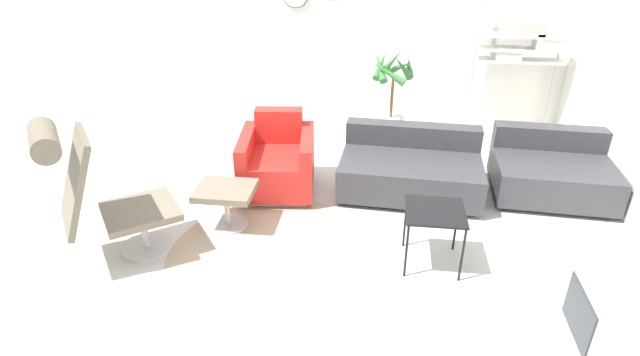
% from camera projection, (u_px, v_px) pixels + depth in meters
% --- Properties ---
extents(ground_plane, '(12.00, 12.00, 0.00)m').
position_uv_depth(ground_plane, '(297.00, 234.00, 4.52)').
color(ground_plane, silver).
extents(wall_back, '(12.00, 0.09, 2.80)m').
position_uv_depth(wall_back, '(333.00, 18.00, 6.47)').
color(wall_back, silver).
rests_on(wall_back, ground_plane).
extents(round_rug, '(1.89, 1.89, 0.01)m').
position_uv_depth(round_rug, '(279.00, 255.00, 4.23)').
color(round_rug, tan).
rests_on(round_rug, ground_plane).
extents(lounge_chair, '(1.08, 0.99, 1.23)m').
position_uv_depth(lounge_chair, '(93.00, 184.00, 3.87)').
color(lounge_chair, '#BCBCC1').
rests_on(lounge_chair, ground_plane).
extents(ottoman, '(0.52, 0.44, 0.39)m').
position_uv_depth(ottoman, '(226.00, 197.00, 4.52)').
color(ottoman, '#BCBCC1').
rests_on(ottoman, ground_plane).
extents(armchair_red, '(0.83, 0.93, 0.78)m').
position_uv_depth(armchair_red, '(278.00, 163.00, 5.16)').
color(armchair_red, silver).
rests_on(armchair_red, ground_plane).
extents(couch_low, '(1.46, 0.98, 0.62)m').
position_uv_depth(couch_low, '(410.00, 170.00, 5.14)').
color(couch_low, black).
rests_on(couch_low, ground_plane).
extents(couch_second, '(1.17, 0.96, 0.62)m').
position_uv_depth(couch_second, '(551.00, 173.00, 5.08)').
color(couch_second, black).
rests_on(couch_second, ground_plane).
extents(side_table, '(0.46, 0.46, 0.50)m').
position_uv_depth(side_table, '(435.00, 216.00, 3.94)').
color(side_table, black).
rests_on(side_table, ground_plane).
extents(crt_television, '(0.49, 0.51, 0.54)m').
position_uv_depth(crt_television, '(618.00, 324.00, 3.08)').
color(crt_television, '#B7B7B7').
rests_on(crt_television, ground_plane).
extents(potted_plant, '(0.57, 0.60, 1.13)m').
position_uv_depth(potted_plant, '(391.00, 101.00, 6.31)').
color(potted_plant, silver).
rests_on(potted_plant, ground_plane).
extents(shelf_unit, '(1.07, 0.28, 1.96)m').
position_uv_depth(shelf_unit, '(526.00, 45.00, 6.06)').
color(shelf_unit, '#BCBCC1').
rests_on(shelf_unit, ground_plane).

